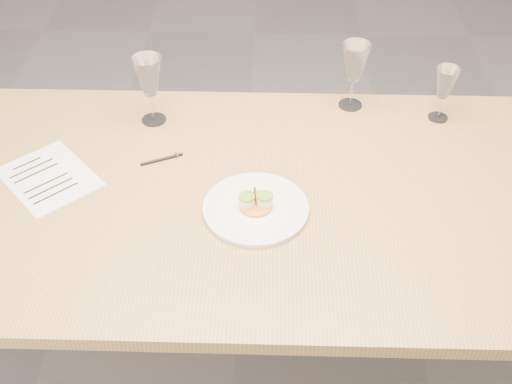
{
  "coord_description": "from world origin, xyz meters",
  "views": [
    {
      "loc": [
        0.11,
        -1.32,
        1.93
      ],
      "look_at": [
        0.08,
        -0.06,
        0.8
      ],
      "focal_mm": 45.0,
      "sensor_mm": 36.0,
      "label": 1
    }
  ],
  "objects_px": {
    "dinner_plate": "(256,208)",
    "recipe_sheet": "(49,177)",
    "wine_glass_3": "(445,84)",
    "ballpoint_pen": "(162,159)",
    "wine_glass_2": "(355,64)",
    "dining_table": "(229,209)",
    "wine_glass_1": "(149,78)"
  },
  "relations": [
    {
      "from": "dinner_plate",
      "to": "wine_glass_1",
      "type": "distance_m",
      "value": 0.55
    },
    {
      "from": "dinner_plate",
      "to": "recipe_sheet",
      "type": "bearing_deg",
      "value": 168.37
    },
    {
      "from": "dining_table",
      "to": "wine_glass_3",
      "type": "xyz_separation_m",
      "value": [
        0.64,
        0.37,
        0.19
      ]
    },
    {
      "from": "dining_table",
      "to": "wine_glass_2",
      "type": "xyz_separation_m",
      "value": [
        0.37,
        0.43,
        0.22
      ]
    },
    {
      "from": "dinner_plate",
      "to": "dining_table",
      "type": "bearing_deg",
      "value": 135.6
    },
    {
      "from": "ballpoint_pen",
      "to": "wine_glass_2",
      "type": "height_order",
      "value": "wine_glass_2"
    },
    {
      "from": "dinner_plate",
      "to": "ballpoint_pen",
      "type": "bearing_deg",
      "value": 143.62
    },
    {
      "from": "dining_table",
      "to": "wine_glass_1",
      "type": "xyz_separation_m",
      "value": [
        -0.26,
        0.33,
        0.22
      ]
    },
    {
      "from": "recipe_sheet",
      "to": "wine_glass_1",
      "type": "bearing_deg",
      "value": 5.24
    },
    {
      "from": "wine_glass_1",
      "to": "dining_table",
      "type": "bearing_deg",
      "value": -52.32
    },
    {
      "from": "recipe_sheet",
      "to": "wine_glass_2",
      "type": "bearing_deg",
      "value": -19.08
    },
    {
      "from": "recipe_sheet",
      "to": "ballpoint_pen",
      "type": "height_order",
      "value": "ballpoint_pen"
    },
    {
      "from": "recipe_sheet",
      "to": "wine_glass_3",
      "type": "xyz_separation_m",
      "value": [
        1.16,
        0.32,
        0.12
      ]
    },
    {
      "from": "dinner_plate",
      "to": "recipe_sheet",
      "type": "height_order",
      "value": "dinner_plate"
    },
    {
      "from": "ballpoint_pen",
      "to": "wine_glass_1",
      "type": "relative_size",
      "value": 0.54
    },
    {
      "from": "wine_glass_1",
      "to": "wine_glass_3",
      "type": "bearing_deg",
      "value": 2.37
    },
    {
      "from": "ballpoint_pen",
      "to": "wine_glass_3",
      "type": "xyz_separation_m",
      "value": [
        0.85,
        0.24,
        0.12
      ]
    },
    {
      "from": "wine_glass_3",
      "to": "dinner_plate",
      "type": "bearing_deg",
      "value": -141.77
    },
    {
      "from": "dinner_plate",
      "to": "ballpoint_pen",
      "type": "relative_size",
      "value": 2.36
    },
    {
      "from": "dinner_plate",
      "to": "wine_glass_2",
      "type": "xyz_separation_m",
      "value": [
        0.29,
        0.51,
        0.14
      ]
    },
    {
      "from": "dining_table",
      "to": "dinner_plate",
      "type": "relative_size",
      "value": 8.48
    },
    {
      "from": "dinner_plate",
      "to": "ballpoint_pen",
      "type": "height_order",
      "value": "dinner_plate"
    },
    {
      "from": "recipe_sheet",
      "to": "wine_glass_3",
      "type": "height_order",
      "value": "wine_glass_3"
    },
    {
      "from": "recipe_sheet",
      "to": "wine_glass_2",
      "type": "relative_size",
      "value": 1.56
    },
    {
      "from": "recipe_sheet",
      "to": "dinner_plate",
      "type": "bearing_deg",
      "value": -54.35
    },
    {
      "from": "recipe_sheet",
      "to": "ballpoint_pen",
      "type": "xyz_separation_m",
      "value": [
        0.31,
        0.09,
        0.0
      ]
    },
    {
      "from": "dining_table",
      "to": "ballpoint_pen",
      "type": "distance_m",
      "value": 0.25
    },
    {
      "from": "wine_glass_3",
      "to": "recipe_sheet",
      "type": "bearing_deg",
      "value": -164.39
    },
    {
      "from": "wine_glass_2",
      "to": "dining_table",
      "type": "bearing_deg",
      "value": -130.55
    },
    {
      "from": "wine_glass_2",
      "to": "wine_glass_3",
      "type": "relative_size",
      "value": 1.23
    },
    {
      "from": "recipe_sheet",
      "to": "wine_glass_2",
      "type": "height_order",
      "value": "wine_glass_2"
    },
    {
      "from": "dining_table",
      "to": "wine_glass_3",
      "type": "relative_size",
      "value": 13.39
    }
  ]
}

